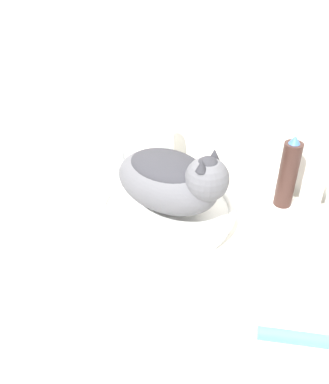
% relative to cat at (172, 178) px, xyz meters
% --- Properties ---
extents(wall_back, '(8.00, 0.05, 2.40)m').
position_rel_cat_xyz_m(wall_back, '(0.03, 0.31, 0.24)').
color(wall_back, silver).
rests_on(wall_back, ground_plane).
extents(vanity_counter, '(1.25, 0.55, 0.83)m').
position_rel_cat_xyz_m(vanity_counter, '(0.03, -0.02, -0.55)').
color(vanity_counter, white).
rests_on(vanity_counter, ground_plane).
extents(sink_basin, '(0.37, 0.37, 0.04)m').
position_rel_cat_xyz_m(sink_basin, '(-0.01, 0.00, -0.11)').
color(sink_basin, silver).
rests_on(sink_basin, vanity_counter).
extents(cat, '(0.32, 0.28, 0.19)m').
position_rel_cat_xyz_m(cat, '(0.00, 0.00, 0.00)').
color(cat, '#56565B').
rests_on(cat, sink_basin).
extents(faucet, '(0.13, 0.08, 0.13)m').
position_rel_cat_xyz_m(faucet, '(-0.22, 0.09, -0.07)').
color(faucet, silver).
rests_on(faucet, vanity_counter).
extents(lotion_bottle_white, '(0.06, 0.06, 0.19)m').
position_rel_cat_xyz_m(lotion_bottle_white, '(-0.12, 0.20, -0.04)').
color(lotion_bottle_white, silver).
rests_on(lotion_bottle_white, vanity_counter).
extents(deodorant_stick, '(0.05, 0.05, 0.14)m').
position_rel_cat_xyz_m(deodorant_stick, '(0.32, 0.20, -0.06)').
color(deodorant_stick, silver).
rests_on(deodorant_stick, vanity_counter).
extents(hairspray_can_black, '(0.05, 0.05, 0.21)m').
position_rel_cat_xyz_m(hairspray_can_black, '(0.25, 0.20, -0.03)').
color(hairspray_can_black, '#331E19').
rests_on(hairspray_can_black, vanity_counter).
extents(cream_tube, '(0.16, 0.08, 0.03)m').
position_rel_cat_xyz_m(cream_tube, '(0.39, -0.23, -0.12)').
color(cream_tube, '#4C7FB2').
rests_on(cream_tube, vanity_counter).
extents(soap_bar, '(0.08, 0.05, 0.02)m').
position_rel_cat_xyz_m(soap_bar, '(-0.29, -0.11, -0.12)').
color(soap_bar, silver).
rests_on(soap_bar, vanity_counter).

